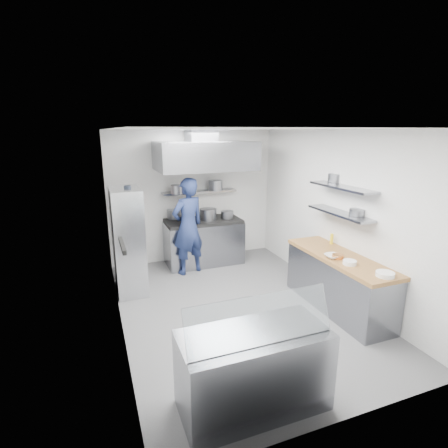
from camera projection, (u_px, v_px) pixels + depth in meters
name	position (u px, v px, depth m)	size (l,w,h in m)	color
floor	(237.00, 307.00, 5.68)	(5.00, 5.00, 0.00)	#4A4A4C
ceiling	(239.00, 129.00, 4.96)	(5.00, 5.00, 0.00)	silver
wall_back	(193.00, 196.00, 7.58)	(3.60, 0.02, 2.80)	white
wall_front	(349.00, 293.00, 3.06)	(3.60, 0.02, 2.80)	white
wall_left	(115.00, 236.00, 4.71)	(5.00, 0.02, 2.80)	white
wall_right	(335.00, 214.00, 5.94)	(5.00, 0.02, 2.80)	white
gas_range	(204.00, 243.00, 7.50)	(1.60, 0.80, 0.90)	gray
cooktop	(203.00, 221.00, 7.37)	(1.57, 0.78, 0.06)	black
stock_pot_left	(174.00, 214.00, 7.43)	(0.28, 0.28, 0.20)	slate
stock_pot_mid	(208.00, 214.00, 7.33)	(0.35, 0.35, 0.24)	slate
stock_pot_right	(227.00, 215.00, 7.47)	(0.27, 0.27, 0.16)	slate
over_range_shelf	(199.00, 192.00, 7.44)	(1.60, 0.30, 0.04)	gray
shelf_pot_a	(177.00, 189.00, 7.05)	(0.25, 0.25, 0.18)	slate
shelf_pot_b	(216.00, 185.00, 7.43)	(0.29, 0.29, 0.22)	slate
extractor_hood	(205.00, 156.00, 6.86)	(1.90, 1.15, 0.55)	gray
hood_duct	(201.00, 136.00, 6.97)	(0.55, 0.55, 0.24)	slate
red_firebox	(135.00, 200.00, 7.09)	(0.22, 0.10, 0.26)	red
chef	(188.00, 227.00, 6.84)	(0.70, 0.46, 1.92)	navy
wire_rack	(128.00, 241.00, 6.08)	(0.50, 0.90, 1.85)	silver
rack_bin_a	(130.00, 250.00, 5.96)	(0.14, 0.18, 0.16)	white
rack_bin_b	(126.00, 218.00, 6.09)	(0.15, 0.19, 0.17)	yellow
rack_jar	(128.00, 191.00, 5.85)	(0.12, 0.12, 0.18)	black
knife_strip	(122.00, 245.00, 3.86)	(0.04, 0.55, 0.05)	black
prep_counter_base	(338.00, 284.00, 5.54)	(0.62, 2.00, 0.84)	gray
prep_counter_top	(340.00, 257.00, 5.43)	(0.65, 2.04, 0.06)	#925D35
plate_stack_a	(385.00, 274.00, 4.64)	(0.24, 0.24, 0.06)	white
plate_stack_b	(350.00, 262.00, 5.06)	(0.19, 0.19, 0.06)	white
copper_pan	(338.00, 256.00, 5.30)	(0.17, 0.17, 0.06)	orange
squeeze_bottle	(332.00, 239.00, 5.96)	(0.05, 0.05, 0.18)	yellow
mixing_bowl	(332.00, 256.00, 5.32)	(0.23, 0.23, 0.06)	white
wall_shelf_lower	(340.00, 213.00, 5.59)	(0.30, 1.30, 0.04)	gray
wall_shelf_upper	(342.00, 187.00, 5.48)	(0.30, 1.30, 0.04)	gray
shelf_pot_c	(357.00, 212.00, 5.34)	(0.22, 0.22, 0.10)	slate
shelf_pot_d	(335.00, 178.00, 5.87)	(0.25, 0.25, 0.14)	slate
display_case	(253.00, 370.00, 3.54)	(1.50, 0.70, 0.85)	gray
display_glass	(261.00, 319.00, 3.26)	(1.47, 0.02, 0.45)	silver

